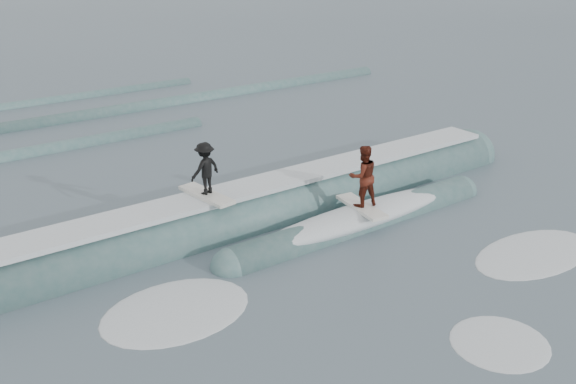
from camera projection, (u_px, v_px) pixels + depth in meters
ground at (349, 262)px, 17.01m from camera, size 160.00×160.00×0.00m
breaking_wave at (284, 215)px, 19.71m from camera, size 20.68×3.86×2.15m
surfer_black at (205, 171)px, 17.96m from camera, size 1.08×2.06×1.61m
surfer_red at (363, 179)px, 18.61m from camera, size 1.02×2.06×1.94m
whitewater at (426, 282)px, 16.04m from camera, size 12.71×7.23×0.10m
far_swells at (82, 121)px, 29.69m from camera, size 35.93×8.65×0.80m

